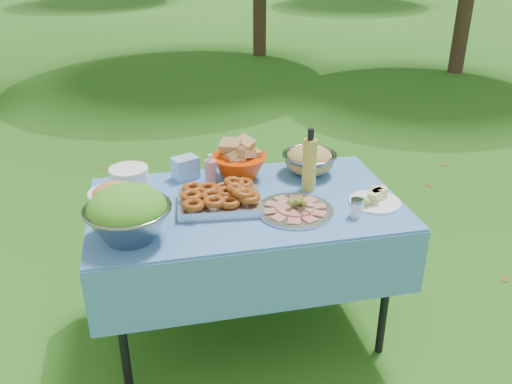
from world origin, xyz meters
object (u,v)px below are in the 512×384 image
(bread_bowl, at_px, (239,161))
(pasta_bowl_steel, at_px, (309,160))
(plate_stack, at_px, (129,176))
(oil_bottle, at_px, (310,160))
(salad_bowl, at_px, (128,214))
(charcuterie_platter, at_px, (295,204))
(picnic_table, at_px, (246,268))

(bread_bowl, distance_m, pasta_bowl_steel, 0.38)
(plate_stack, bearing_deg, oil_bottle, -16.18)
(plate_stack, relative_size, bread_bowl, 0.70)
(salad_bowl, distance_m, bread_bowl, 0.76)
(charcuterie_platter, bearing_deg, pasta_bowl_steel, 64.59)
(plate_stack, relative_size, charcuterie_platter, 0.55)
(oil_bottle, bearing_deg, bread_bowl, 145.92)
(salad_bowl, bearing_deg, charcuterie_platter, 6.39)
(salad_bowl, relative_size, pasta_bowl_steel, 1.27)
(salad_bowl, xyz_separation_m, bread_bowl, (0.56, 0.51, -0.02))
(salad_bowl, relative_size, bread_bowl, 1.27)
(oil_bottle, bearing_deg, plate_stack, 163.82)
(oil_bottle, bearing_deg, salad_bowl, -161.07)
(picnic_table, distance_m, pasta_bowl_steel, 0.66)
(picnic_table, distance_m, salad_bowl, 0.77)
(plate_stack, distance_m, bread_bowl, 0.56)
(charcuterie_platter, bearing_deg, plate_stack, 147.58)
(picnic_table, relative_size, salad_bowl, 4.06)
(picnic_table, height_order, charcuterie_platter, charcuterie_platter)
(pasta_bowl_steel, bearing_deg, salad_bowl, -152.19)
(salad_bowl, distance_m, pasta_bowl_steel, 1.06)
(bread_bowl, distance_m, charcuterie_platter, 0.47)
(plate_stack, height_order, pasta_bowl_steel, pasta_bowl_steel)
(bread_bowl, xyz_separation_m, oil_bottle, (0.31, -0.21, 0.07))
(bread_bowl, relative_size, pasta_bowl_steel, 1.00)
(pasta_bowl_steel, xyz_separation_m, charcuterie_platter, (-0.20, -0.41, -0.03))
(picnic_table, bearing_deg, bread_bowl, 85.31)
(picnic_table, relative_size, oil_bottle, 4.59)
(picnic_table, relative_size, bread_bowl, 5.18)
(pasta_bowl_steel, xyz_separation_m, oil_bottle, (-0.06, -0.19, 0.08))
(salad_bowl, height_order, pasta_bowl_steel, salad_bowl)
(pasta_bowl_steel, relative_size, charcuterie_platter, 0.79)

